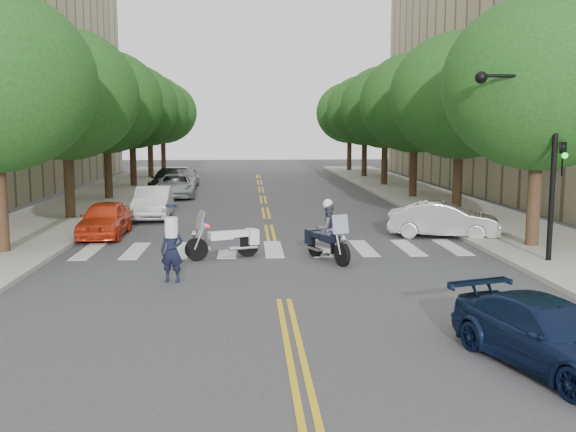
{
  "coord_description": "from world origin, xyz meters",
  "views": [
    {
      "loc": [
        -0.82,
        -14.98,
        4.09
      ],
      "look_at": [
        0.43,
        5.38,
        1.3
      ],
      "focal_mm": 40.0,
      "sensor_mm": 36.0,
      "label": 1
    }
  ],
  "objects": [
    {
      "name": "sedan_blue",
      "position": [
        4.29,
        -4.67,
        0.58
      ],
      "size": [
        2.78,
        4.33,
        1.17
      ],
      "primitive_type": "imported",
      "rotation": [
        0.0,
        0.0,
        0.31
      ],
      "color": "#0D1937",
      "rests_on": "ground"
    },
    {
      "name": "motorcycle_police",
      "position": [
        1.58,
        4.55,
        0.86
      ],
      "size": [
        1.2,
        2.28,
        1.94
      ],
      "rotation": [
        0.0,
        0.0,
        3.54
      ],
      "color": "black",
      "rests_on": "ground"
    },
    {
      "name": "tree_l_3",
      "position": [
        -8.8,
        30.0,
        5.55
      ],
      "size": [
        6.4,
        6.4,
        8.45
      ],
      "color": "#382316",
      "rests_on": "ground"
    },
    {
      "name": "tree_r_2",
      "position": [
        8.8,
        22.0,
        5.55
      ],
      "size": [
        6.4,
        6.4,
        8.45
      ],
      "color": "#382316",
      "rests_on": "ground"
    },
    {
      "name": "tree_l_1",
      "position": [
        -8.8,
        14.0,
        5.55
      ],
      "size": [
        6.4,
        6.4,
        8.45
      ],
      "color": "#382316",
      "rests_on": "ground"
    },
    {
      "name": "traffic_signal_pole",
      "position": [
        7.72,
        3.5,
        3.72
      ],
      "size": [
        2.82,
        0.42,
        6.0
      ],
      "color": "black",
      "rests_on": "ground"
    },
    {
      "name": "motorcycle_parked",
      "position": [
        -1.47,
        5.14,
        0.54
      ],
      "size": [
        2.33,
        1.17,
        1.56
      ],
      "rotation": [
        0.0,
        0.0,
        1.94
      ],
      "color": "black",
      "rests_on": "ground"
    },
    {
      "name": "parked_car_b",
      "position": [
        -5.2,
        14.5,
        0.73
      ],
      "size": [
        1.72,
        4.47,
        1.45
      ],
      "primitive_type": "imported",
      "rotation": [
        0.0,
        0.0,
        0.04
      ],
      "color": "silver",
      "rests_on": "ground"
    },
    {
      "name": "tree_l_4",
      "position": [
        -8.8,
        38.0,
        5.55
      ],
      "size": [
        6.4,
        6.4,
        8.45
      ],
      "color": "#382316",
      "rests_on": "ground"
    },
    {
      "name": "tree_l_5",
      "position": [
        -8.8,
        46.0,
        5.55
      ],
      "size": [
        6.4,
        6.4,
        8.45
      ],
      "color": "#382316",
      "rests_on": "ground"
    },
    {
      "name": "parked_car_a",
      "position": [
        -6.3,
        9.5,
        0.68
      ],
      "size": [
        1.67,
        4.01,
        1.36
      ],
      "primitive_type": "imported",
      "rotation": [
        0.0,
        0.0,
        0.02
      ],
      "color": "red",
      "rests_on": "ground"
    },
    {
      "name": "tree_r_3",
      "position": [
        8.8,
        30.0,
        5.55
      ],
      "size": [
        6.4,
        6.4,
        8.45
      ],
      "color": "#382316",
      "rests_on": "ground"
    },
    {
      "name": "parked_car_e",
      "position": [
        -5.2,
        30.05,
        0.7
      ],
      "size": [
        1.67,
        4.12,
        1.4
      ],
      "primitive_type": "imported",
      "rotation": [
        0.0,
        0.0,
        -0.0
      ],
      "color": "gray",
      "rests_on": "ground"
    },
    {
      "name": "tree_r_0",
      "position": [
        8.8,
        6.0,
        5.55
      ],
      "size": [
        6.4,
        6.4,
        8.45
      ],
      "color": "#382316",
      "rests_on": "ground"
    },
    {
      "name": "sidewalk_left",
      "position": [
        -9.5,
        22.0,
        0.07
      ],
      "size": [
        5.0,
        60.0,
        0.15
      ],
      "primitive_type": "cube",
      "color": "#9E9991",
      "rests_on": "ground"
    },
    {
      "name": "tree_r_4",
      "position": [
        8.8,
        38.0,
        5.55
      ],
      "size": [
        6.4,
        6.4,
        8.45
      ],
      "color": "#382316",
      "rests_on": "ground"
    },
    {
      "name": "tree_r_1",
      "position": [
        8.8,
        14.0,
        5.55
      ],
      "size": [
        6.4,
        6.4,
        8.45
      ],
      "color": "#382316",
      "rests_on": "ground"
    },
    {
      "name": "ground",
      "position": [
        0.0,
        0.0,
        0.0
      ],
      "size": [
        140.0,
        140.0,
        0.0
      ],
      "primitive_type": "plane",
      "color": "#38383A",
      "rests_on": "ground"
    },
    {
      "name": "tree_r_5",
      "position": [
        8.8,
        46.0,
        5.55
      ],
      "size": [
        6.4,
        6.4,
        8.45
      ],
      "color": "#382316",
      "rests_on": "ground"
    },
    {
      "name": "parked_car_d",
      "position": [
        -5.97,
        26.56,
        0.74
      ],
      "size": [
        2.21,
        5.15,
        1.48
      ],
      "primitive_type": "imported",
      "rotation": [
        0.0,
        0.0,
        -0.03
      ],
      "color": "black",
      "rests_on": "ground"
    },
    {
      "name": "convertible",
      "position": [
        6.5,
        8.5,
        0.68
      ],
      "size": [
        4.35,
        2.62,
        1.35
      ],
      "primitive_type": "imported",
      "rotation": [
        0.0,
        0.0,
        1.26
      ],
      "color": "silver",
      "rests_on": "ground"
    },
    {
      "name": "officer_standing",
      "position": [
        -2.89,
        2.0,
        0.84
      ],
      "size": [
        0.69,
        0.52,
        1.69
      ],
      "primitive_type": "imported",
      "rotation": [
        0.0,
        0.0,
        -0.21
      ],
      "color": "black",
      "rests_on": "ground"
    },
    {
      "name": "sidewalk_right",
      "position": [
        9.5,
        22.0,
        0.07
      ],
      "size": [
        5.0,
        60.0,
        0.15
      ],
      "primitive_type": "cube",
      "color": "#9E9991",
      "rests_on": "ground"
    },
    {
      "name": "parked_car_c",
      "position": [
        -5.2,
        23.5,
        0.69
      ],
      "size": [
        2.66,
        5.13,
        1.38
      ],
      "primitive_type": "imported",
      "rotation": [
        0.0,
        0.0,
        0.07
      ],
      "color": "#909397",
      "rests_on": "ground"
    },
    {
      "name": "tree_l_2",
      "position": [
        -8.8,
        22.0,
        5.55
      ],
      "size": [
        6.4,
        6.4,
        8.45
      ],
      "color": "#382316",
      "rests_on": "ground"
    }
  ]
}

